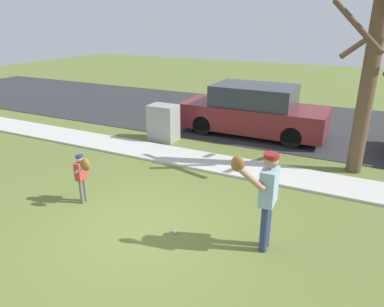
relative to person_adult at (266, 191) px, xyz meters
The scene contains 9 objects.
ground_plane 3.82m from the person_adult, 125.40° to the left, with size 48.00×48.00×0.00m, color olive.
sidewalk_strip 3.89m from the person_adult, 124.52° to the left, with size 36.00×1.20×0.06m, color beige.
road_surface 8.43m from the person_adult, 104.71° to the left, with size 36.00×6.80×0.02m, color #2D2D30.
person_adult is the anchor object (origin of this frame).
person_child 3.77m from the person_adult, behind, with size 0.47×0.41×1.10m.
baseball 1.85m from the person_adult, 169.94° to the right, with size 0.07×0.07×0.07m, color white.
utility_cabinet 6.14m from the person_adult, 136.19° to the left, with size 0.86×0.64×1.14m, color gray.
street_tree_near 4.57m from the person_adult, 74.24° to the left, with size 1.84×1.88×4.33m.
parked_suv_maroon 6.46m from the person_adult, 108.72° to the left, with size 4.70×1.90×1.63m.
Camera 1 is at (3.33, -4.58, 3.65)m, focal length 33.36 mm.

